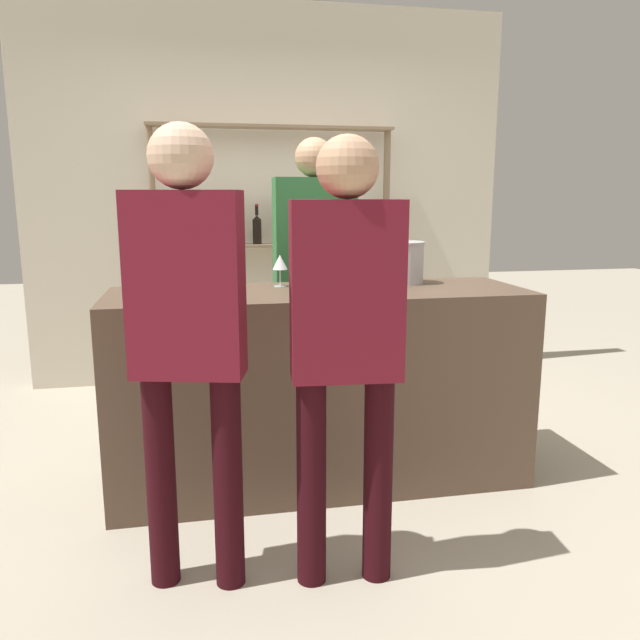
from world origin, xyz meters
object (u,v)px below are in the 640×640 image
(counter_bottle_1, at_px, (192,260))
(counter_bottle_3, at_px, (351,258))
(customer_left, at_px, (188,322))
(customer_center, at_px, (346,328))
(counter_bottle_0, at_px, (151,268))
(server_behind_counter, at_px, (314,262))
(counter_bottle_2, at_px, (331,265))
(ice_bucket, at_px, (404,262))
(wine_glass, at_px, (280,263))

(counter_bottle_1, bearing_deg, counter_bottle_3, -0.10)
(customer_left, bearing_deg, customer_center, -84.88)
(counter_bottle_0, distance_m, customer_left, 0.81)
(counter_bottle_3, height_order, server_behind_counter, server_behind_counter)
(counter_bottle_1, distance_m, server_behind_counter, 0.99)
(customer_center, bearing_deg, counter_bottle_2, -2.75)
(ice_bucket, distance_m, customer_center, 1.17)
(customer_center, bearing_deg, counter_bottle_0, 44.06)
(counter_bottle_2, bearing_deg, server_behind_counter, 83.58)
(counter_bottle_0, relative_size, customer_center, 0.20)
(server_behind_counter, bearing_deg, customer_center, -6.32)
(customer_left, bearing_deg, ice_bucket, -35.53)
(ice_bucket, bearing_deg, counter_bottle_0, -173.32)
(counter_bottle_1, relative_size, server_behind_counter, 0.22)
(counter_bottle_0, relative_size, server_behind_counter, 0.19)
(counter_bottle_2, distance_m, server_behind_counter, 0.96)
(counter_bottle_3, bearing_deg, counter_bottle_0, -174.88)
(ice_bucket, distance_m, server_behind_counter, 0.71)
(counter_bottle_1, xyz_separation_m, server_behind_counter, (0.72, 0.68, -0.09))
(counter_bottle_0, xyz_separation_m, ice_bucket, (1.26, 0.15, -0.02))
(counter_bottle_2, distance_m, ice_bucket, 0.57)
(counter_bottle_0, distance_m, counter_bottle_3, 0.97)
(counter_bottle_2, distance_m, customer_left, 0.88)
(server_behind_counter, bearing_deg, counter_bottle_0, -49.17)
(counter_bottle_2, relative_size, counter_bottle_3, 0.98)
(counter_bottle_0, height_order, customer_center, customer_center)
(counter_bottle_3, relative_size, customer_left, 0.22)
(counter_bottle_1, xyz_separation_m, wine_glass, (0.43, 0.07, -0.03))
(server_behind_counter, xyz_separation_m, customer_center, (-0.20, -1.64, -0.06))
(counter_bottle_1, distance_m, counter_bottle_2, 0.67)
(counter_bottle_1, distance_m, wine_glass, 0.44)
(counter_bottle_1, xyz_separation_m, ice_bucket, (1.08, 0.06, -0.04))
(counter_bottle_2, bearing_deg, customer_left, -136.51)
(counter_bottle_0, height_order, counter_bottle_1, counter_bottle_1)
(server_behind_counter, distance_m, customer_center, 1.65)
(customer_center, relative_size, customer_left, 0.98)
(counter_bottle_1, xyz_separation_m, counter_bottle_3, (0.78, -0.00, -0.00))
(server_behind_counter, bearing_deg, counter_bottle_1, -46.17)
(wine_glass, xyz_separation_m, ice_bucket, (0.65, -0.01, -0.01))
(counter_bottle_3, bearing_deg, customer_center, -105.14)
(counter_bottle_1, bearing_deg, customer_center, -61.44)
(counter_bottle_2, height_order, customer_center, customer_center)
(counter_bottle_2, relative_size, customer_left, 0.21)
(counter_bottle_1, bearing_deg, counter_bottle_2, -24.14)
(ice_bucket, bearing_deg, counter_bottle_1, -176.82)
(counter_bottle_3, xyz_separation_m, wine_glass, (-0.35, 0.07, -0.02))
(counter_bottle_1, distance_m, customer_center, 1.10)
(counter_bottle_3, relative_size, wine_glass, 2.25)
(counter_bottle_2, relative_size, wine_glass, 2.19)
(ice_bucket, xyz_separation_m, server_behind_counter, (-0.35, 0.62, -0.05))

